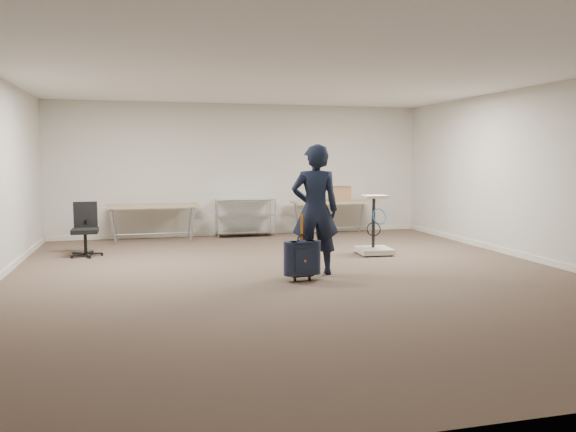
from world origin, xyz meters
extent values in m
plane|color=#4F3D30|center=(0.00, 0.00, 0.00)|extent=(9.00, 9.00, 0.00)
plane|color=beige|center=(0.00, 4.50, 1.40)|extent=(8.00, 0.00, 8.00)
plane|color=beige|center=(0.00, -4.50, 1.40)|extent=(8.00, 0.00, 8.00)
plane|color=beige|center=(4.00, 0.00, 1.40)|extent=(0.00, 9.00, 9.00)
plane|color=white|center=(0.00, 0.00, 2.80)|extent=(8.00, 8.00, 0.00)
cube|color=silver|center=(0.00, 4.49, 0.05)|extent=(8.00, 0.02, 0.10)
cube|color=silver|center=(3.99, 0.00, 0.05)|extent=(0.02, 9.00, 0.10)
cube|color=#967F5C|center=(-1.90, 3.95, 0.71)|extent=(1.80, 0.75, 0.03)
cylinder|color=gray|center=(-1.90, 3.95, 0.15)|extent=(1.50, 0.02, 0.02)
cylinder|color=gray|center=(-2.65, 3.65, 0.35)|extent=(0.13, 0.04, 0.69)
cylinder|color=gray|center=(-1.15, 3.65, 0.35)|extent=(0.13, 0.04, 0.69)
cylinder|color=gray|center=(-2.65, 4.25, 0.35)|extent=(0.13, 0.04, 0.69)
cylinder|color=gray|center=(-1.15, 4.25, 0.35)|extent=(0.13, 0.04, 0.69)
cube|color=#967F5C|center=(1.90, 3.95, 0.71)|extent=(1.80, 0.75, 0.03)
cylinder|color=gray|center=(1.90, 3.95, 0.15)|extent=(1.50, 0.02, 0.02)
cylinder|color=gray|center=(1.15, 3.65, 0.35)|extent=(0.13, 0.04, 0.69)
cylinder|color=gray|center=(2.65, 3.65, 0.35)|extent=(0.13, 0.04, 0.69)
cylinder|color=gray|center=(1.15, 4.25, 0.35)|extent=(0.13, 0.04, 0.69)
cylinder|color=gray|center=(2.65, 4.25, 0.35)|extent=(0.13, 0.04, 0.69)
cylinder|color=silver|center=(-0.60, 3.98, 0.40)|extent=(0.02, 0.02, 0.80)
cylinder|color=silver|center=(0.60, 3.98, 0.40)|extent=(0.02, 0.02, 0.80)
cylinder|color=silver|center=(-0.60, 4.42, 0.40)|extent=(0.02, 0.02, 0.80)
cylinder|color=silver|center=(0.60, 4.42, 0.40)|extent=(0.02, 0.02, 0.80)
cube|color=silver|center=(0.00, 4.20, 0.10)|extent=(1.20, 0.45, 0.02)
cube|color=silver|center=(0.00, 4.20, 0.45)|extent=(1.20, 0.45, 0.02)
cube|color=silver|center=(0.00, 4.20, 0.78)|extent=(1.20, 0.45, 0.01)
imported|color=black|center=(0.29, 0.14, 0.93)|extent=(0.74, 0.54, 1.85)
cube|color=black|center=(-0.01, -0.25, 0.32)|extent=(0.35, 0.22, 0.46)
cube|color=black|center=(-0.01, -0.23, 0.07)|extent=(0.31, 0.16, 0.03)
cylinder|color=black|center=(-0.11, -0.26, 0.03)|extent=(0.03, 0.06, 0.06)
cylinder|color=black|center=(0.10, -0.24, 0.03)|extent=(0.03, 0.06, 0.06)
torus|color=black|center=(-0.01, -0.25, 0.57)|extent=(0.15, 0.03, 0.14)
cube|color=orange|center=(-0.01, -0.23, 0.74)|extent=(0.03, 0.01, 0.35)
cylinder|color=black|center=(-3.04, 2.48, 0.04)|extent=(0.55, 0.55, 0.08)
cylinder|color=black|center=(-3.04, 2.48, 0.23)|extent=(0.06, 0.06, 0.37)
cube|color=black|center=(-3.04, 2.48, 0.43)|extent=(0.43, 0.43, 0.07)
cube|color=black|center=(-3.04, 2.68, 0.69)|extent=(0.39, 0.06, 0.44)
cube|color=beige|center=(1.77, 1.46, 0.07)|extent=(0.59, 0.59, 0.09)
cylinder|color=black|center=(1.55, 1.23, 0.02)|extent=(0.07, 0.07, 0.04)
cylinder|color=black|center=(1.77, 1.51, 0.56)|extent=(0.06, 0.06, 0.89)
cube|color=beige|center=(1.77, 1.46, 1.00)|extent=(0.41, 0.36, 0.04)
torus|color=blue|center=(1.82, 1.37, 0.67)|extent=(0.29, 0.13, 0.27)
cube|color=#8C5C41|center=(1.99, 3.88, 0.89)|extent=(0.46, 0.36, 0.32)
camera|label=1|loc=(-2.05, -7.44, 1.67)|focal=35.00mm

